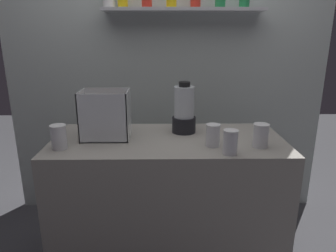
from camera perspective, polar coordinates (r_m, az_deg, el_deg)
name	(u,v)px	position (r m, az deg, el deg)	size (l,w,h in m)	color
counter	(168,204)	(2.07, 0.00, -14.18)	(1.40, 0.64, 0.90)	#9E998E
back_wall_unit	(167,65)	(2.55, -0.19, 11.21)	(2.60, 0.24, 2.50)	silver
carrot_display_bin	(106,123)	(1.91, -11.42, 0.51)	(0.28, 0.21, 0.29)	white
blender_pitcher	(184,111)	(1.97, 2.97, 2.76)	(0.15, 0.15, 0.33)	black
juice_cup_pomegranate_far_left	(59,138)	(1.80, -19.44, -2.09)	(0.09, 0.09, 0.14)	white
juice_cup_carrot_left	(213,136)	(1.76, 8.26, -1.92)	(0.08, 0.08, 0.13)	white
juice_cup_orange_middle	(230,144)	(1.66, 11.39, -3.24)	(0.08, 0.08, 0.13)	white
juice_cup_carrot_right	(261,137)	(1.81, 16.67, -1.95)	(0.09, 0.09, 0.13)	white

